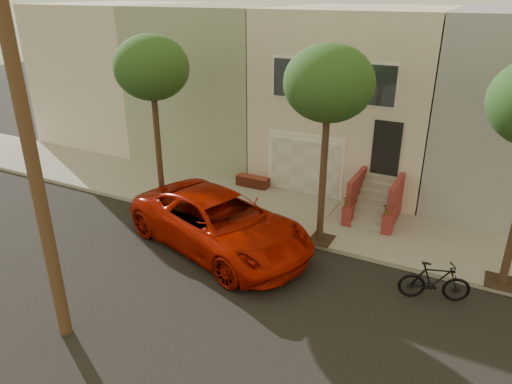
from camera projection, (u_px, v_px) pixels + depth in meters
The scene contains 7 objects.
ground at pixel (235, 296), 13.01m from camera, with size 90.00×90.00×0.00m, color black.
sidewalk at pixel (307, 218), 17.34m from camera, with size 40.00×3.70×0.15m, color gray.
house_row at pixel (360, 92), 20.68m from camera, with size 33.10×11.70×7.00m.
tree_left at pixel (152, 69), 16.43m from camera, with size 2.70×2.57×6.30m.
tree_mid at pixel (329, 85), 13.68m from camera, with size 2.70×2.57×6.30m.
pickup_truck at pixel (220, 222), 15.13m from camera, with size 3.03×6.57×1.82m, color #AF1201.
motorcycle at pixel (435, 281), 12.69m from camera, with size 0.53×1.89×1.14m, color black.
Camera 1 is at (5.49, -9.32, 7.81)m, focal length 33.04 mm.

